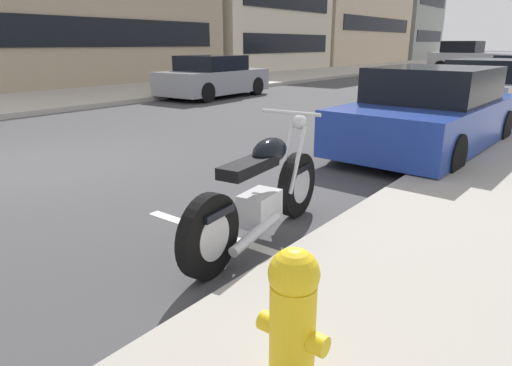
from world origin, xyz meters
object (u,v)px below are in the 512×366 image
parked_car_at_intersection (430,113)px  car_opposite_curb (213,78)px  parked_car_behind_motorcycle (485,88)px  parked_motorcycle (261,195)px  crossing_truck (474,58)px  fire_hydrant (293,317)px

parked_car_at_intersection → car_opposite_curb: 9.24m
parked_car_at_intersection → parked_car_behind_motorcycle: parked_car_at_intersection is taller
parked_motorcycle → crossing_truck: size_ratio=0.40×
parked_car_at_intersection → parked_car_behind_motorcycle: 5.50m
parked_car_behind_motorcycle → parked_motorcycle: bearing=-179.3°
parked_motorcycle → parked_car_at_intersection: 4.62m
parked_car_at_intersection → car_opposite_curb: bearing=68.0°
parked_car_behind_motorcycle → crossing_truck: size_ratio=0.80×
parked_car_at_intersection → parked_car_behind_motorcycle: (5.49, 0.32, -0.00)m
parked_motorcycle → parked_car_at_intersection: parked_car_at_intersection is taller
parked_car_behind_motorcycle → crossing_truck: crossing_truck is taller
parked_motorcycle → fire_hydrant: (-1.54, -1.35, 0.09)m
parked_car_at_intersection → crossing_truck: bearing=13.4°
parked_car_behind_motorcycle → car_opposite_curb: (-1.72, 8.12, 0.00)m
parked_car_at_intersection → car_opposite_curb: size_ratio=1.04×
crossing_truck → car_opposite_curb: size_ratio=1.34×
parked_car_at_intersection → fire_hydrant: bearing=-165.9°
parked_motorcycle → parked_car_at_intersection: (4.62, -0.04, 0.21)m
parked_car_at_intersection → fire_hydrant: parked_car_at_intersection is taller
fire_hydrant → car_opposite_curb: bearing=44.5°
parked_car_behind_motorcycle → car_opposite_curb: size_ratio=1.07×
car_opposite_curb → fire_hydrant: 13.91m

